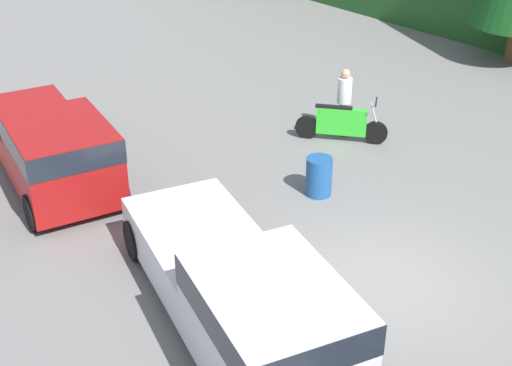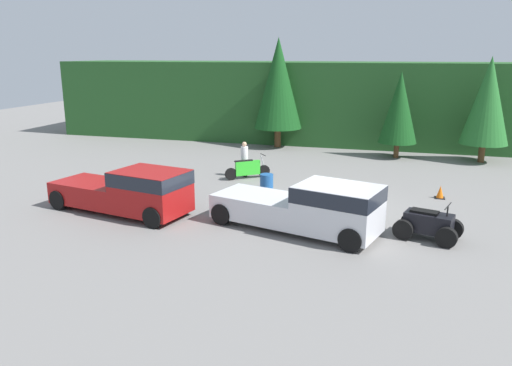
{
  "view_description": "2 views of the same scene",
  "coord_description": "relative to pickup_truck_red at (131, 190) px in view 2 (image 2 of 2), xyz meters",
  "views": [
    {
      "loc": [
        6.51,
        -8.56,
        7.82
      ],
      "look_at": [
        -3.07,
        -0.47,
        0.95
      ],
      "focal_mm": 50.0,
      "sensor_mm": 36.0,
      "label": 1
    },
    {
      "loc": [
        2.34,
        -19.1,
        6.02
      ],
      "look_at": [
        -3.07,
        -0.47,
        0.95
      ],
      "focal_mm": 35.0,
      "sensor_mm": 36.0,
      "label": 2
    }
  ],
  "objects": [
    {
      "name": "tree_mid_left",
      "position": [
        9.58,
        13.91,
        2.01
      ],
      "size": [
        2.21,
        2.21,
        5.02
      ],
      "color": "brown",
      "rests_on": "ground_plane"
    },
    {
      "name": "dirt_bike",
      "position": [
        2.64,
        6.57,
        -0.47
      ],
      "size": [
        1.91,
        1.54,
        1.15
      ],
      "rotation": [
        0.0,
        0.0,
        0.67
      ],
      "color": "black",
      "rests_on": "ground_plane"
    },
    {
      "name": "tree_mid_right",
      "position": [
        14.25,
        13.95,
        2.52
      ],
      "size": [
        2.59,
        2.59,
        5.89
      ],
      "color": "brown",
      "rests_on": "ground_plane"
    },
    {
      "name": "ground_plane",
      "position": [
        7.36,
        2.81,
        -0.94
      ],
      "size": [
        80.0,
        80.0,
        0.0
      ],
      "primitive_type": "plane",
      "color": "slate"
    },
    {
      "name": "pickup_truck_second",
      "position": [
        6.95,
        -0.14,
        0.0
      ],
      "size": [
        6.24,
        3.5,
        1.8
      ],
      "rotation": [
        0.0,
        0.0,
        -0.27
      ],
      "color": "silver",
      "rests_on": "ground_plane"
    },
    {
      "name": "quad_atv",
      "position": [
        10.83,
        0.34,
        -0.44
      ],
      "size": [
        2.31,
        1.7,
        1.26
      ],
      "rotation": [
        0.0,
        0.0,
        -0.28
      ],
      "color": "black",
      "rests_on": "ground_plane"
    },
    {
      "name": "traffic_cone",
      "position": [
        11.55,
        5.57,
        -0.69
      ],
      "size": [
        0.42,
        0.42,
        0.55
      ],
      "color": "black",
      "rests_on": "ground_plane"
    },
    {
      "name": "steel_barrel",
      "position": [
        4.24,
        4.19,
        -0.5
      ],
      "size": [
        0.58,
        0.58,
        0.88
      ],
      "color": "#1E5193",
      "rests_on": "ground_plane"
    },
    {
      "name": "hillside_backdrop",
      "position": [
        7.36,
        18.81,
        1.77
      ],
      "size": [
        44.0,
        6.0,
        5.43
      ],
      "color": "#235123",
      "rests_on": "ground_plane"
    },
    {
      "name": "pickup_truck_red",
      "position": [
        0.0,
        0.0,
        0.0
      ],
      "size": [
        6.0,
        3.09,
        1.8
      ],
      "rotation": [
        0.0,
        0.0,
        -0.2
      ],
      "color": "maroon",
      "rests_on": "ground_plane"
    },
    {
      "name": "tree_left",
      "position": [
        2.0,
        15.32,
        3.18
      ],
      "size": [
        3.09,
        3.09,
        7.01
      ],
      "color": "brown",
      "rests_on": "ground_plane"
    },
    {
      "name": "rider_person",
      "position": [
        2.35,
        6.93,
        0.01
      ],
      "size": [
        0.52,
        0.52,
        1.77
      ],
      "rotation": [
        0.0,
        0.0,
        0.78
      ],
      "color": "black",
      "rests_on": "ground_plane"
    }
  ]
}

